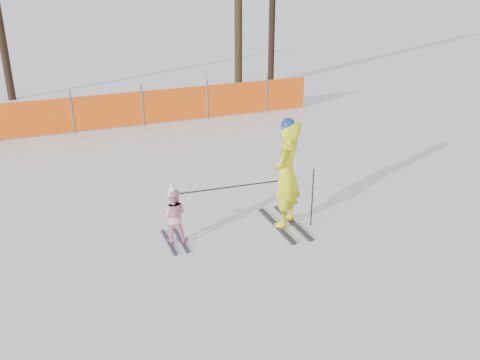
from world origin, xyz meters
name	(u,v)px	position (x,y,z in m)	size (l,w,h in m)	color
ground	(250,242)	(0.00, 0.00, 0.00)	(120.00, 120.00, 0.00)	white
adult	(286,174)	(0.85, 0.35, 1.05)	(0.86, 1.48, 2.10)	black
child	(174,215)	(-1.25, 0.49, 0.54)	(0.58, 0.93, 1.18)	black
ski_poles	(263,191)	(0.37, 0.32, 0.79)	(2.44, 0.35, 1.15)	black
safety_fence	(58,116)	(-2.67, 7.60, 0.56)	(15.36, 0.06, 1.25)	#595960
tree_trunks	(187,5)	(2.27, 11.35, 3.05)	(9.90, 2.17, 7.02)	#312416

